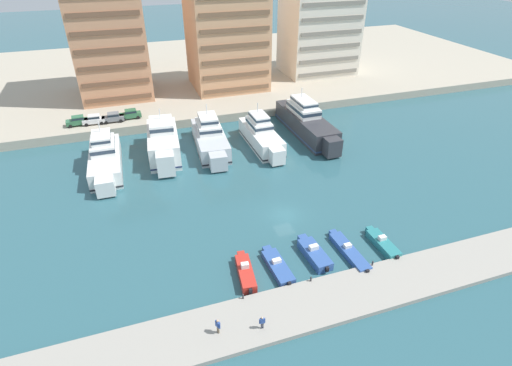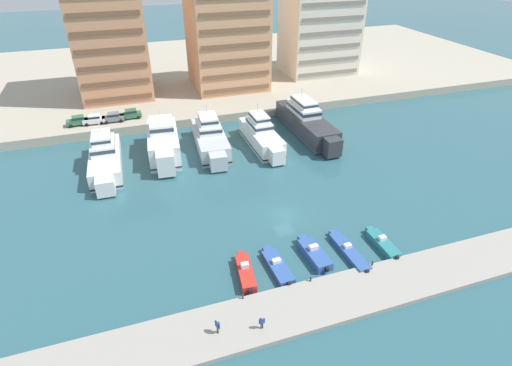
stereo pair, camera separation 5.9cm
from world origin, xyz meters
name	(u,v)px [view 1 (the left image)]	position (x,y,z in m)	size (l,w,h in m)	color
ground_plane	(285,215)	(0.00, 0.00, 0.00)	(400.00, 400.00, 0.00)	#2D5B66
quay_promenade	(191,71)	(0.00, 68.19, 0.86)	(180.00, 70.00, 1.72)	#ADA38E
pier_dock	(340,297)	(0.00, -15.48, 0.27)	(120.00, 6.11, 0.53)	#9E998E
yacht_white_far_left	(105,158)	(-22.68, 20.95, 2.04)	(5.05, 17.38, 7.52)	white
yacht_white_left	(163,142)	(-13.10, 22.82, 2.44)	(6.10, 16.34, 7.69)	white
yacht_silver_mid_left	(210,138)	(-5.00, 22.76, 2.08)	(5.95, 17.41, 7.58)	silver
yacht_white_center_left	(261,135)	(3.95, 21.02, 2.04)	(4.51, 16.18, 7.40)	white
yacht_charcoal_center	(306,122)	(13.73, 23.22, 2.38)	(5.26, 21.58, 8.17)	#333338
motorboat_red_far_left	(245,272)	(-8.46, -9.19, 0.57)	(2.17, 6.27, 1.67)	red
motorboat_blue_left	(277,266)	(-4.66, -9.23, 0.40)	(2.12, 6.69, 1.20)	#33569E
motorboat_blue_mid_left	(314,253)	(0.13, -8.80, 0.56)	(2.29, 6.40, 1.63)	#33569E
motorboat_blue_center_left	(349,251)	(4.33, -9.60, 0.39)	(1.87, 8.01, 1.18)	#33569E
motorboat_teal_center	(382,243)	(8.88, -9.74, 0.48)	(1.70, 6.16, 1.42)	teal
car_green_far_left	(78,120)	(-27.25, 36.96, 2.69)	(4.19, 2.11, 1.80)	#2D6642
car_white_left	(94,119)	(-24.36, 36.62, 2.69)	(4.16, 2.03, 1.80)	white
car_grey_mid_left	(113,117)	(-20.86, 36.57, 2.69)	(4.12, 1.96, 1.80)	slate
car_green_center_left	(130,114)	(-17.60, 37.19, 2.69)	(4.18, 2.08, 1.80)	#2D6642
apartment_block_far_left	(107,31)	(-19.26, 53.62, 15.14)	(14.84, 17.41, 28.74)	tan
apartment_block_left	(226,29)	(5.91, 50.92, 14.49)	(16.60, 15.94, 27.43)	tan
apartment_block_mid_left	(319,26)	(30.84, 54.30, 13.07)	(17.68, 13.68, 24.58)	silver
pedestrian_near_edge	(218,325)	(-13.23, -15.90, 1.58)	(0.42, 0.62, 1.76)	#7A6B56
pedestrian_mid_deck	(262,322)	(-9.14, -16.76, 1.46)	(0.61, 0.25, 1.57)	#282D3D
bollard_west	(243,296)	(-9.79, -12.67, 0.86)	(0.20, 0.20, 0.61)	#2D2D33
bollard_west_mid	(311,279)	(-2.11, -12.67, 0.86)	(0.20, 0.20, 0.61)	#2D2D33
bollard_east_mid	(373,263)	(5.58, -12.67, 0.86)	(0.20, 0.20, 0.61)	#2D2D33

